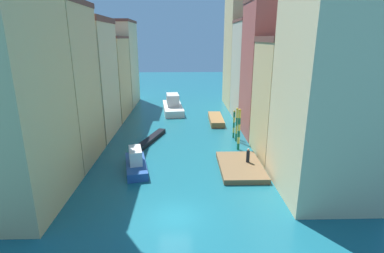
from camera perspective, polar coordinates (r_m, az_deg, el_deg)
ground_plane at (r=46.21m, az=-2.43°, el=0.04°), size 154.00×154.00×0.00m
building_left_0 at (r=26.03m, az=-32.78°, el=8.86°), size 6.98×9.66×21.62m
building_left_1 at (r=34.31m, az=-24.58°, el=7.17°), size 6.98×8.42×16.82m
building_left_2 at (r=43.11m, az=-19.76°, el=8.65°), size 6.98×9.61×15.81m
building_left_3 at (r=52.86m, az=-16.32°, el=8.99°), size 6.98×9.92×13.51m
building_left_4 at (r=62.71m, az=-14.08°, el=11.65°), size 6.98×9.95×16.54m
building_right_0 at (r=26.49m, az=25.26°, el=10.25°), size 6.98×8.97×21.86m
building_right_1 at (r=34.82m, az=18.32°, el=5.06°), size 6.98×7.94×13.38m
building_right_2 at (r=42.20m, az=14.93°, el=10.52°), size 6.98×8.16×18.17m
building_right_3 at (r=50.48m, az=12.17°, el=10.40°), size 6.98×8.96×16.03m
building_right_4 at (r=60.10m, az=10.08°, el=14.00°), size 6.98×11.16×21.37m
waterfront_dock at (r=31.78m, az=9.28°, el=-7.59°), size 4.40×7.25×0.52m
person_on_dock at (r=32.06m, az=10.70°, el=-5.56°), size 0.36×0.36×1.53m
mooring_pole_0 at (r=36.27m, az=9.00°, el=-0.50°), size 0.34×0.34×5.15m
mooring_pole_1 at (r=39.36m, az=8.55°, el=0.41°), size 0.28×0.28×4.54m
mooring_pole_2 at (r=40.77m, az=8.04°, el=0.51°), size 0.27×0.27×3.87m
vaporetto_white at (r=55.41m, az=-3.71°, el=4.01°), size 4.36×10.35×3.30m
gondola_black at (r=39.65m, az=-8.05°, el=-2.55°), size 3.59×8.70×0.54m
motorboat_0 at (r=48.63m, az=4.61°, el=1.38°), size 2.17×7.43×0.88m
motorboat_1 at (r=31.49m, az=-10.73°, el=-6.82°), size 3.21×6.27×2.34m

